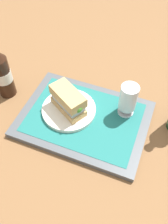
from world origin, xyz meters
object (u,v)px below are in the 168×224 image
at_px(plate, 69,110).
at_px(sandwich, 69,101).
at_px(beer_glass, 128,99).
at_px(second_bottle, 2,73).

relative_size(plate, sandwich, 1.31).
distance_m(plate, beer_glass, 0.21).
distance_m(sandwich, beer_glass, 0.20).
height_order(beer_glass, second_bottle, second_bottle).
distance_m(plate, sandwich, 0.05).
relative_size(sandwich, beer_glass, 1.16).
distance_m(plate, second_bottle, 0.27).
height_order(sandwich, beer_glass, beer_glass).
bearing_deg(sandwich, second_bottle, -152.57).
bearing_deg(plate, sandwich, -30.48).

